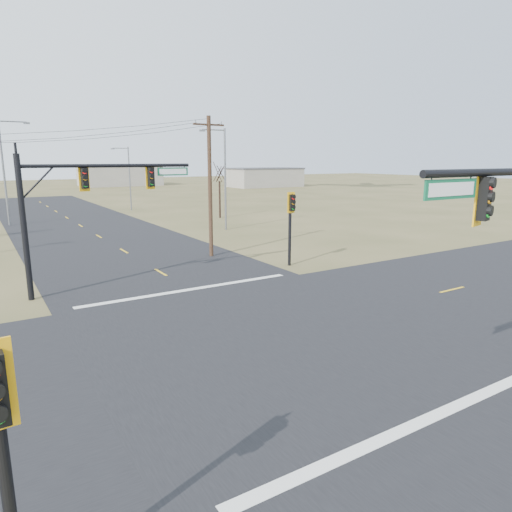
{
  "coord_description": "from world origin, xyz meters",
  "views": [
    {
      "loc": [
        -9.51,
        -14.51,
        6.92
      ],
      "look_at": [
        0.14,
        1.0,
        3.04
      ],
      "focal_mm": 32.0,
      "sensor_mm": 36.0,
      "label": 1
    }
  ],
  "objects_px": {
    "pedestal_signal_ne": "(291,213)",
    "streetlight_c": "(6,167)",
    "mast_arm_far": "(85,194)",
    "utility_pole_near": "(210,186)",
    "bare_tree_c": "(219,172)",
    "streetlight_b": "(128,175)",
    "streetlight_a": "(223,174)"
  },
  "relations": [
    {
      "from": "streetlight_a",
      "to": "streetlight_b",
      "type": "height_order",
      "value": "streetlight_a"
    },
    {
      "from": "streetlight_a",
      "to": "bare_tree_c",
      "type": "distance_m",
      "value": 9.56
    },
    {
      "from": "pedestal_signal_ne",
      "to": "streetlight_a",
      "type": "height_order",
      "value": "streetlight_a"
    },
    {
      "from": "utility_pole_near",
      "to": "streetlight_c",
      "type": "height_order",
      "value": "streetlight_c"
    },
    {
      "from": "pedestal_signal_ne",
      "to": "streetlight_b",
      "type": "distance_m",
      "value": 38.8
    },
    {
      "from": "mast_arm_far",
      "to": "streetlight_a",
      "type": "relative_size",
      "value": 0.9
    },
    {
      "from": "mast_arm_far",
      "to": "utility_pole_near",
      "type": "bearing_deg",
      "value": 14.01
    },
    {
      "from": "mast_arm_far",
      "to": "utility_pole_near",
      "type": "xyz_separation_m",
      "value": [
        9.46,
        4.68,
        -0.09
      ]
    },
    {
      "from": "mast_arm_far",
      "to": "utility_pole_near",
      "type": "height_order",
      "value": "utility_pole_near"
    },
    {
      "from": "streetlight_a",
      "to": "bare_tree_c",
      "type": "relative_size",
      "value": 1.41
    },
    {
      "from": "bare_tree_c",
      "to": "streetlight_b",
      "type": "bearing_deg",
      "value": 116.24
    },
    {
      "from": "streetlight_b",
      "to": "streetlight_c",
      "type": "distance_m",
      "value": 16.86
    },
    {
      "from": "pedestal_signal_ne",
      "to": "utility_pole_near",
      "type": "xyz_separation_m",
      "value": [
        -3.09,
        5.51,
        1.62
      ]
    },
    {
      "from": "pedestal_signal_ne",
      "to": "utility_pole_near",
      "type": "bearing_deg",
      "value": 122.7
    },
    {
      "from": "mast_arm_far",
      "to": "bare_tree_c",
      "type": "bearing_deg",
      "value": 37.65
    },
    {
      "from": "mast_arm_far",
      "to": "pedestal_signal_ne",
      "type": "relative_size",
      "value": 1.82
    },
    {
      "from": "mast_arm_far",
      "to": "bare_tree_c",
      "type": "distance_m",
      "value": 31.54
    },
    {
      "from": "pedestal_signal_ne",
      "to": "streetlight_c",
      "type": "relative_size",
      "value": 0.45
    },
    {
      "from": "mast_arm_far",
      "to": "streetlight_a",
      "type": "distance_m",
      "value": 22.44
    },
    {
      "from": "pedestal_signal_ne",
      "to": "streetlight_a",
      "type": "xyz_separation_m",
      "value": [
        3.68,
        16.32,
        2.04
      ]
    },
    {
      "from": "utility_pole_near",
      "to": "bare_tree_c",
      "type": "distance_m",
      "value": 22.28
    },
    {
      "from": "streetlight_a",
      "to": "bare_tree_c",
      "type": "bearing_deg",
      "value": 74.71
    },
    {
      "from": "mast_arm_far",
      "to": "streetlight_b",
      "type": "relative_size",
      "value": 1.04
    },
    {
      "from": "streetlight_b",
      "to": "streetlight_c",
      "type": "relative_size",
      "value": 0.78
    },
    {
      "from": "utility_pole_near",
      "to": "bare_tree_c",
      "type": "bearing_deg",
      "value": 60.91
    },
    {
      "from": "streetlight_c",
      "to": "streetlight_a",
      "type": "bearing_deg",
      "value": -41.26
    },
    {
      "from": "pedestal_signal_ne",
      "to": "streetlight_b",
      "type": "height_order",
      "value": "streetlight_b"
    },
    {
      "from": "mast_arm_far",
      "to": "pedestal_signal_ne",
      "type": "distance_m",
      "value": 12.69
    },
    {
      "from": "mast_arm_far",
      "to": "streetlight_a",
      "type": "height_order",
      "value": "streetlight_a"
    },
    {
      "from": "streetlight_b",
      "to": "bare_tree_c",
      "type": "height_order",
      "value": "streetlight_b"
    },
    {
      "from": "mast_arm_far",
      "to": "bare_tree_c",
      "type": "xyz_separation_m",
      "value": [
        20.29,
        24.15,
        0.3
      ]
    },
    {
      "from": "bare_tree_c",
      "to": "mast_arm_far",
      "type": "bearing_deg",
      "value": -130.04
    }
  ]
}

